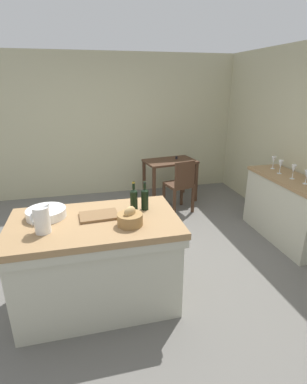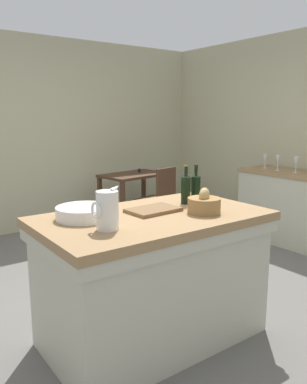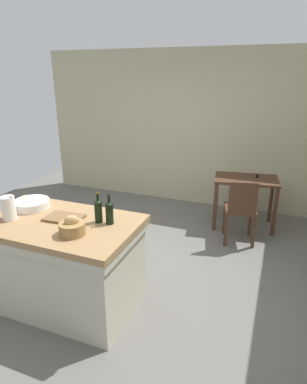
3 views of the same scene
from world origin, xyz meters
name	(u,v)px [view 2 (image 2 of 3)]	position (x,y,z in m)	size (l,w,h in m)	color
ground_plane	(145,293)	(0.00, 0.00, 0.00)	(6.76, 6.76, 0.00)	#66635E
wall_back	(35,135)	(0.00, 2.60, 1.30)	(5.32, 0.12, 2.60)	#B7B28E
island_table	(153,273)	(-0.36, -0.61, 0.49)	(1.54, 0.90, 0.91)	#99754C
side_cabinet	(293,208)	(2.26, 0.08, 0.45)	(0.52, 1.38, 0.89)	#99754C
writing_desk	(134,182)	(1.11, 1.87, 0.63)	(0.97, 0.69, 0.81)	#472D1E
wooden_chair	(159,199)	(1.13, 1.30, 0.50)	(0.48, 0.48, 0.91)	#472D1E
pitcher	(107,210)	(-0.78, -0.75, 1.02)	(0.17, 0.13, 0.27)	white
wash_bowl	(84,213)	(-0.78, -0.44, 0.95)	(0.36, 0.36, 0.08)	white
bread_basket	(204,204)	(-0.05, -0.79, 0.97)	(0.22, 0.22, 0.17)	olive
cutting_board	(153,210)	(-0.31, -0.55, 0.92)	(0.35, 0.23, 0.02)	brown
wine_bottle_dark	(196,187)	(0.14, -0.49, 1.02)	(0.07, 0.07, 0.29)	black
wine_bottle_amber	(186,188)	(0.03, -0.49, 1.03)	(0.07, 0.07, 0.30)	black
wine_glass_middle	(296,162)	(2.24, 0.06, 1.02)	(0.07, 0.07, 0.19)	white
wine_glass_right	(278,160)	(2.23, 0.31, 1.02)	(0.07, 0.07, 0.19)	white
wine_glass_far_right	(265,158)	(2.29, 0.55, 1.02)	(0.07, 0.07, 0.18)	white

